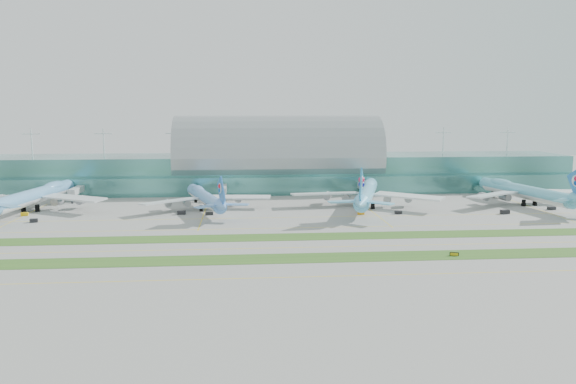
{
  "coord_description": "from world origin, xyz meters",
  "views": [
    {
      "loc": [
        -20.82,
        -199.63,
        46.63
      ],
      "look_at": [
        0.0,
        55.0,
        9.0
      ],
      "focal_mm": 35.0,
      "sensor_mm": 36.0,
      "label": 1
    }
  ],
  "objects": [
    {
      "name": "gse_h",
      "position": [
        123.82,
        48.83,
        0.71
      ],
      "size": [
        3.7,
        1.88,
        1.43
      ],
      "primitive_type": "cube",
      "rotation": [
        0.0,
        0.0,
        0.03
      ],
      "color": "black",
      "rests_on": "ground"
    },
    {
      "name": "gse_c",
      "position": [
        -48.31,
        50.9,
        0.85
      ],
      "size": [
        3.6,
        2.06,
        1.7
      ],
      "primitive_type": "cube",
      "rotation": [
        0.0,
        0.0,
        0.0
      ],
      "color": "black",
      "rests_on": "ground"
    },
    {
      "name": "taxiline_c",
      "position": [
        0.0,
        18.0,
        0.01
      ],
      "size": [
        420.0,
        0.35,
        0.01
      ],
      "primitive_type": "cube",
      "color": "yellow",
      "rests_on": "ground"
    },
    {
      "name": "gse_d",
      "position": [
        -35.85,
        48.44,
        0.69
      ],
      "size": [
        3.64,
        2.11,
        1.38
      ],
      "primitive_type": "cube",
      "rotation": [
        0.0,
        0.0,
        0.12
      ],
      "color": "black",
      "rests_on": "ground"
    },
    {
      "name": "taxiline_a",
      "position": [
        0.0,
        -48.0,
        0.01
      ],
      "size": [
        420.0,
        0.35,
        0.01
      ],
      "primitive_type": "cube",
      "color": "yellow",
      "rests_on": "ground"
    },
    {
      "name": "ground",
      "position": [
        0.0,
        0.0,
        0.0
      ],
      "size": [
        700.0,
        700.0,
        0.0
      ],
      "primitive_type": "plane",
      "color": "gray",
      "rests_on": "ground"
    },
    {
      "name": "gse_e",
      "position": [
        32.01,
        44.32,
        0.81
      ],
      "size": [
        3.36,
        2.19,
        1.61
      ],
      "primitive_type": "cube",
      "rotation": [
        0.0,
        0.0,
        -0.18
      ],
      "color": "#F29F0E",
      "rests_on": "ground"
    },
    {
      "name": "airliner_c",
      "position": [
        38.81,
        63.75,
        7.05
      ],
      "size": [
        70.19,
        81.29,
        22.84
      ],
      "rotation": [
        0.0,
        0.0,
        -0.29
      ],
      "color": "#6EC7F2",
      "rests_on": "ground"
    },
    {
      "name": "airliner_a",
      "position": [
        -117.74,
        68.23,
        7.09
      ],
      "size": [
        72.85,
        83.41,
        23.0
      ],
      "rotation": [
        0.0,
        0.0,
        -0.15
      ],
      "color": "#5A96C6",
      "rests_on": "ground"
    },
    {
      "name": "taxiline_d",
      "position": [
        0.0,
        40.0,
        0.01
      ],
      "size": [
        420.0,
        0.35,
        0.01
      ],
      "primitive_type": "cube",
      "color": "yellow",
      "rests_on": "ground"
    },
    {
      "name": "taxiline_b",
      "position": [
        0.0,
        -14.0,
        0.01
      ],
      "size": [
        420.0,
        0.35,
        0.01
      ],
      "primitive_type": "cube",
      "color": "yellow",
      "rests_on": "ground"
    },
    {
      "name": "grass_strip_far",
      "position": [
        0.0,
        2.0,
        0.04
      ],
      "size": [
        420.0,
        12.0,
        0.08
      ],
      "primitive_type": "cube",
      "color": "#2D591E",
      "rests_on": "ground"
    },
    {
      "name": "taxiway_sign_east",
      "position": [
        46.78,
        -29.21,
        0.6
      ],
      "size": [
        2.83,
        1.11,
        1.22
      ],
      "rotation": [
        0.0,
        0.0,
        -0.29
      ],
      "color": "black",
      "rests_on": "ground"
    },
    {
      "name": "gse_f",
      "position": [
        49.12,
        44.39,
        0.69
      ],
      "size": [
        3.46,
        2.44,
        1.39
      ],
      "primitive_type": "cube",
      "rotation": [
        0.0,
        0.0,
        -0.12
      ],
      "color": "black",
      "rests_on": "ground"
    },
    {
      "name": "airliner_b",
      "position": [
        -38.47,
        62.73,
        6.01
      ],
      "size": [
        59.83,
        69.29,
        19.47
      ],
      "rotation": [
        0.0,
        0.0,
        0.29
      ],
      "color": "#669DE2",
      "rests_on": "ground"
    },
    {
      "name": "gse_b",
      "position": [
        -107.96,
        38.02,
        0.75
      ],
      "size": [
        3.52,
        2.72,
        1.5
      ],
      "primitive_type": "cube",
      "rotation": [
        0.0,
        0.0,
        0.26
      ],
      "color": "black",
      "rests_on": "ground"
    },
    {
      "name": "airliner_d",
      "position": [
        117.99,
        64.61,
        6.8
      ],
      "size": [
        69.52,
        79.8,
        22.06
      ],
      "rotation": [
        0.0,
        0.0,
        0.18
      ],
      "color": "#5EB7CF",
      "rests_on": "ground"
    },
    {
      "name": "terminal",
      "position": [
        0.01,
        128.79,
        14.23
      ],
      "size": [
        340.0,
        69.1,
        36.0
      ],
      "color": "#3D7A75",
      "rests_on": "ground"
    },
    {
      "name": "gse_g",
      "position": [
        97.08,
        40.42,
        0.93
      ],
      "size": [
        4.34,
        2.93,
        1.86
      ],
      "primitive_type": "cube",
      "rotation": [
        0.0,
        0.0,
        0.23
      ],
      "color": "black",
      "rests_on": "ground"
    },
    {
      "name": "grass_strip_near",
      "position": [
        0.0,
        -28.0,
        0.04
      ],
      "size": [
        420.0,
        12.0,
        0.08
      ],
      "primitive_type": "cube",
      "color": "#2D591E",
      "rests_on": "ground"
    },
    {
      "name": "gse_a",
      "position": [
        -117.34,
        53.29,
        0.73
      ],
      "size": [
        3.24,
        1.93,
        1.46
      ],
      "primitive_type": "cube",
      "rotation": [
        0.0,
        0.0,
        0.15
      ],
      "color": "#E9B50D",
      "rests_on": "ground"
    }
  ]
}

